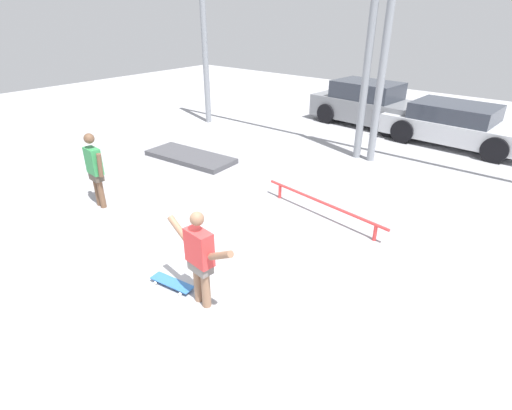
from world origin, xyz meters
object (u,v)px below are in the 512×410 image
at_px(grind_rail, 323,204).
at_px(bystander, 95,168).
at_px(parked_car_silver, 456,125).
at_px(manual_pad, 190,157).
at_px(parked_car_grey, 368,105).
at_px(skateboarder, 200,256).
at_px(skateboard, 172,283).

relative_size(grind_rail, bystander, 1.84).
bearing_deg(parked_car_silver, manual_pad, -127.88).
bearing_deg(parked_car_grey, skateboarder, -71.60).
relative_size(skateboarder, skateboard, 1.95).
xyz_separation_m(grind_rail, parked_car_silver, (0.64, 6.76, 0.34)).
xyz_separation_m(skateboarder, parked_car_silver, (0.61, 10.18, -0.20)).
bearing_deg(bystander, manual_pad, -72.22).
relative_size(manual_pad, grind_rail, 0.88).
bearing_deg(grind_rail, parked_car_silver, 84.57).
distance_m(skateboarder, parked_car_grey, 10.89).
xyz_separation_m(skateboarder, bystander, (-4.01, 0.79, 0.07)).
height_order(skateboard, grind_rail, grind_rail).
height_order(grind_rail, parked_car_silver, parked_car_silver).
relative_size(manual_pad, bystander, 1.62).
bearing_deg(grind_rail, skateboarder, -89.45).
bearing_deg(manual_pad, parked_car_silver, 49.06).
bearing_deg(grind_rail, manual_pad, 172.68).
height_order(skateboard, parked_car_grey, parked_car_grey).
relative_size(grind_rail, parked_car_silver, 0.68).
distance_m(parked_car_grey, parked_car_silver, 3.15).
distance_m(manual_pad, parked_car_silver, 8.17).
xyz_separation_m(manual_pad, grind_rail, (4.70, -0.60, 0.22)).
relative_size(parked_car_silver, bystander, 2.68).
height_order(grind_rail, bystander, bystander).
xyz_separation_m(parked_car_grey, bystander, (-1.49, -9.80, 0.16)).
xyz_separation_m(skateboarder, manual_pad, (-4.73, 4.02, -0.75)).
bearing_deg(grind_rail, skateboard, -100.17).
height_order(parked_car_grey, bystander, bystander).
bearing_deg(grind_rail, bystander, -146.53).
height_order(skateboarder, skateboard, skateboarder).
bearing_deg(skateboard, parked_car_silver, 75.08).
height_order(skateboarder, parked_car_grey, parked_car_grey).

